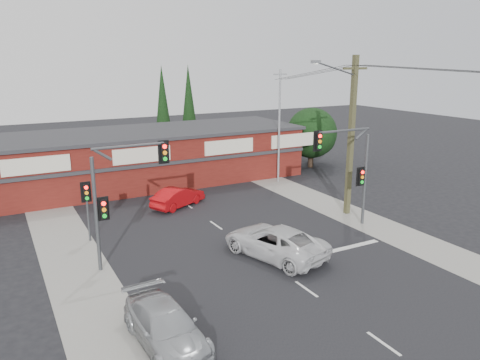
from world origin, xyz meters
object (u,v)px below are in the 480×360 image
white_suv (275,241)px  shop_building (140,157)px  silver_suv (166,327)px  utility_pole (350,131)px  red_sedan (178,197)px

white_suv → shop_building: (-1.68, 17.54, 1.34)m
silver_suv → utility_pole: (15.13, 8.18, 4.70)m
silver_suv → shop_building: 22.97m
silver_suv → shop_building: (5.77, 22.18, 1.44)m
silver_suv → utility_pole: 17.83m
red_sedan → white_suv: bearing=160.3°
white_suv → utility_pole: utility_pole is taller
red_sedan → utility_pole: (9.01, -6.59, 4.72)m
white_suv → red_sedan: size_ratio=1.39×
silver_suv → red_sedan: size_ratio=1.18×
silver_suv → white_suv: bearing=29.3°
utility_pole → silver_suv: bearing=-151.6°
red_sedan → utility_pole: utility_pole is taller
utility_pole → red_sedan: bearing=143.8°
red_sedan → utility_pole: size_ratio=0.41×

